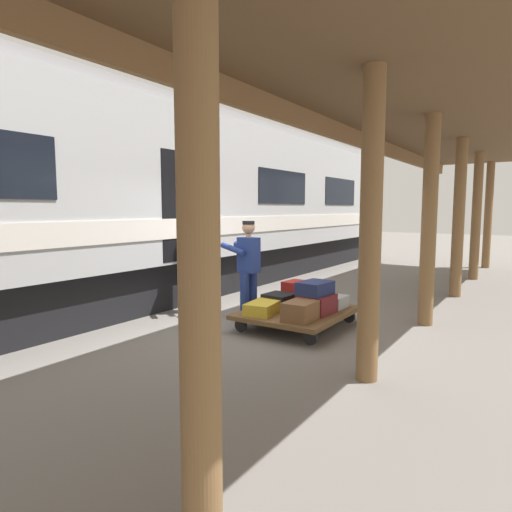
# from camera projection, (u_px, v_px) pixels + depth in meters

# --- Properties ---
(ground_plane) EXTENTS (60.00, 60.00, 0.00)m
(ground_plane) POSITION_uv_depth(u_px,v_px,m) (278.00, 326.00, 7.18)
(ground_plane) COLOR slate
(platform_canopy) EXTENTS (3.20, 20.50, 3.56)m
(platform_canopy) POSITION_uv_depth(u_px,v_px,m) (405.00, 107.00, 5.77)
(platform_canopy) COLOR brown
(platform_canopy) RESTS_ON ground_plane
(train_car) EXTENTS (3.02, 21.02, 4.00)m
(train_car) POSITION_uv_depth(u_px,v_px,m) (129.00, 201.00, 8.91)
(train_car) COLOR #B7BABF
(train_car) RESTS_ON ground_plane
(luggage_cart) EXTENTS (1.50, 1.81, 0.28)m
(luggage_cart) POSITION_uv_depth(u_px,v_px,m) (297.00, 313.00, 7.07)
(luggage_cart) COLOR brown
(luggage_cart) RESTS_ON ground_plane
(suitcase_brown_leather) EXTENTS (0.40, 0.60, 0.28)m
(suitcase_brown_leather) POSITION_uv_depth(u_px,v_px,m) (301.00, 310.00, 6.45)
(suitcase_brown_leather) COLOR brown
(suitcase_brown_leather) RESTS_ON luggage_cart
(suitcase_gray_aluminum) EXTENTS (0.52, 0.46, 0.20)m
(suitcase_gray_aluminum) POSITION_uv_depth(u_px,v_px,m) (329.00, 301.00, 7.28)
(suitcase_gray_aluminum) COLOR #9EA0A5
(suitcase_gray_aluminum) RESTS_ON luggage_cart
(suitcase_slate_roller) EXTENTS (0.39, 0.52, 0.17)m
(suitcase_slate_roller) POSITION_uv_depth(u_px,v_px,m) (294.00, 297.00, 7.66)
(suitcase_slate_roller) COLOR #4C515B
(suitcase_slate_roller) RESTS_ON luggage_cart
(suitcase_black_hardshell) EXTENTS (0.47, 0.47, 0.23)m
(suitcase_black_hardshell) POSITION_uv_depth(u_px,v_px,m) (279.00, 301.00, 7.24)
(suitcase_black_hardshell) COLOR black
(suitcase_black_hardshell) RESTS_ON luggage_cart
(suitcase_maroon_trunk) EXTENTS (0.51, 0.56, 0.29)m
(suitcase_maroon_trunk) POSITION_uv_depth(u_px,v_px,m) (316.00, 304.00, 6.87)
(suitcase_maroon_trunk) COLOR maroon
(suitcase_maroon_trunk) RESTS_ON luggage_cart
(suitcase_yellow_case) EXTENTS (0.50, 0.68, 0.18)m
(suitcase_yellow_case) POSITION_uv_depth(u_px,v_px,m) (263.00, 308.00, 6.83)
(suitcase_yellow_case) COLOR gold
(suitcase_yellow_case) RESTS_ON luggage_cart
(suitcase_navy_fabric) EXTENTS (0.46, 0.59, 0.20)m
(suitcase_navy_fabric) POSITION_uv_depth(u_px,v_px,m) (315.00, 288.00, 6.86)
(suitcase_navy_fabric) COLOR navy
(suitcase_navy_fabric) RESTS_ON suitcase_maroon_trunk
(suitcase_red_plastic) EXTENTS (0.37, 0.46, 0.20)m
(suitcase_red_plastic) POSITION_uv_depth(u_px,v_px,m) (296.00, 287.00, 7.66)
(suitcase_red_plastic) COLOR #AD231E
(suitcase_red_plastic) RESTS_ON suitcase_slate_roller
(porter_in_overalls) EXTENTS (0.70, 0.49, 1.70)m
(porter_in_overalls) POSITION_uv_depth(u_px,v_px,m) (248.00, 266.00, 7.55)
(porter_in_overalls) COLOR navy
(porter_in_overalls) RESTS_ON ground_plane
(porter_by_door) EXTENTS (0.74, 0.60, 1.70)m
(porter_by_door) POSITION_uv_depth(u_px,v_px,m) (199.00, 262.00, 8.05)
(porter_by_door) COLOR #332D28
(porter_by_door) RESTS_ON ground_plane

